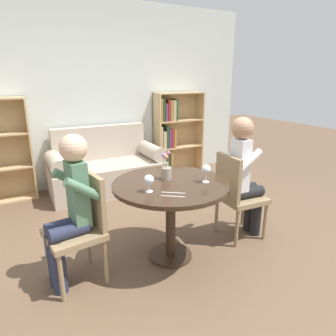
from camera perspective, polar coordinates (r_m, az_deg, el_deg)
The scene contains 14 objects.
ground_plane at distance 2.96m, azimuth 0.48°, elevation -16.43°, with size 16.00×16.00×0.00m, color brown.
back_wall at distance 4.73m, azimuth -14.00°, elevation 13.20°, with size 5.20×0.05×2.70m.
round_table at distance 2.67m, azimuth 0.51°, elevation -5.43°, with size 1.03×1.03×0.74m.
couch at distance 4.51m, azimuth -11.68°, elevation -0.28°, with size 1.62×0.80×0.92m.
bookshelf_right at distance 5.14m, azimuth 0.82°, elevation 6.50°, with size 0.85×0.28×1.38m.
chair_left at distance 2.55m, azimuth -16.06°, elevation -10.21°, with size 0.47×0.47×0.90m.
chair_right at distance 3.14m, azimuth 12.90°, elevation -4.64°, with size 0.44×0.44×0.90m.
person_left at distance 2.45m, azimuth -18.27°, elevation -7.22°, with size 0.45×0.38×1.23m.
person_right at distance 3.12m, azimuth 14.42°, elevation -1.11°, with size 0.43×0.36×1.27m.
wine_glass_left at distance 2.39m, azimuth -3.66°, elevation -2.35°, with size 0.08×0.08×0.14m.
wine_glass_right at distance 2.62m, azimuth 7.28°, elevation -0.32°, with size 0.08×0.08×0.16m.
flower_vase at distance 2.68m, azimuth -0.32°, elevation -0.47°, with size 0.09×0.09×0.26m.
knife_left_setting at distance 2.33m, azimuth 0.97°, elevation -5.42°, with size 0.16×0.12×0.00m.
fork_left_setting at distance 2.40m, azimuth 1.07°, elevation -4.73°, with size 0.16×0.12×0.00m.
Camera 1 is at (-1.18, -2.16, 1.64)m, focal length 32.00 mm.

